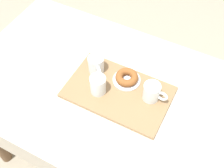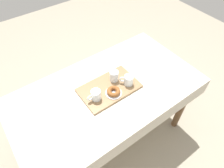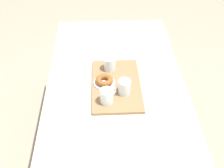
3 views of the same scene
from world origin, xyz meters
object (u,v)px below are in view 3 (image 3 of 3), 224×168
Objects in this scene: serving_tray at (116,85)px; sugar_donut_left at (104,80)px; tea_mug_left at (107,96)px; tea_mug_right at (110,64)px; donut_plate_left at (104,83)px; dining_table at (116,96)px; water_glass_near at (124,88)px.

serving_tray is 0.08m from sugar_donut_left.
tea_mug_left is (-0.15, 0.06, 0.05)m from serving_tray.
tea_mug_right is 0.15m from donut_plate_left.
serving_tray is (-0.02, 0.00, 0.11)m from dining_table.
donut_plate_left is at bearing 4.34° from tea_mug_left.
water_glass_near is at bearing -157.88° from dining_table.
sugar_donut_left is at bearing 0.00° from donut_plate_left.
water_glass_near is (-0.08, -0.05, 0.05)m from serving_tray.
dining_table is 3.29× the size of serving_tray.
tea_mug_right is at bearing -15.03° from sugar_donut_left.
donut_plate_left is at bearing 52.22° from water_glass_near.
donut_plate_left reaches higher than serving_tray.
water_glass_near reaches higher than dining_table.
sugar_donut_left reaches higher than donut_plate_left.
dining_table is at bearing -10.10° from serving_tray.
serving_tray is at bearing 169.90° from dining_table.
water_glass_near reaches higher than sugar_donut_left.
donut_plate_left is 0.02m from sugar_donut_left.
tea_mug_right is at bearing 11.62° from serving_tray.
tea_mug_right is (0.12, 0.03, 0.16)m from dining_table.
sugar_donut_left is (-0.14, 0.04, -0.02)m from tea_mug_right.
water_glass_near is at bearing -161.47° from tea_mug_right.
water_glass_near is 0.86× the size of sugar_donut_left.
sugar_donut_left is at bearing 4.34° from tea_mug_left.
serving_tray is 5.17× the size of water_glass_near.
serving_tray is at bearing -168.38° from tea_mug_right.
tea_mug_left is 0.12m from water_glass_near.
donut_plate_left is at bearing 101.86° from dining_table.
dining_table is at bearing -78.14° from sugar_donut_left.
serving_tray is 0.10m from water_glass_near.
tea_mug_left is 0.29m from tea_mug_right.
tea_mug_right reaches higher than donut_plate_left.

